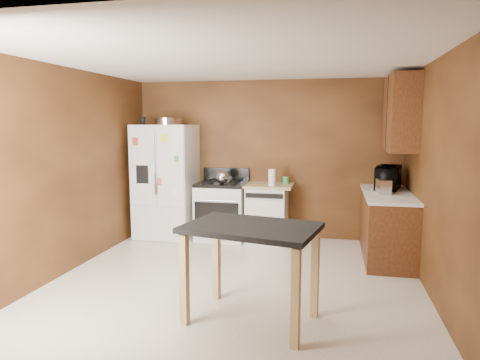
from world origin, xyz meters
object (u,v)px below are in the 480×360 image
(pen_cup, at_px, (143,121))
(island, at_px, (251,241))
(roasting_pan, at_px, (168,121))
(gas_range, at_px, (222,210))
(green_canister, at_px, (286,180))
(microwave, at_px, (388,179))
(refrigerator, at_px, (166,181))
(paper_towel, at_px, (272,178))
(dishwasher, at_px, (267,212))
(kettle, at_px, (222,177))
(toaster, at_px, (384,186))

(pen_cup, relative_size, island, 0.10)
(roasting_pan, bearing_deg, gas_range, 4.15)
(pen_cup, xyz_separation_m, green_canister, (2.23, 0.26, -0.92))
(microwave, relative_size, refrigerator, 0.30)
(green_canister, relative_size, island, 0.09)
(roasting_pan, distance_m, island, 3.41)
(pen_cup, distance_m, microwave, 3.80)
(paper_towel, relative_size, dishwasher, 0.28)
(pen_cup, distance_m, green_canister, 2.43)
(green_canister, distance_m, dishwasher, 0.57)
(dishwasher, bearing_deg, microwave, -5.68)
(kettle, bearing_deg, paper_towel, 0.68)
(green_canister, bearing_deg, gas_range, -173.66)
(paper_towel, relative_size, island, 0.19)
(microwave, bearing_deg, refrigerator, 103.51)
(green_canister, xyz_separation_m, refrigerator, (-1.90, -0.17, -0.05))
(green_canister, relative_size, toaster, 0.44)
(paper_towel, xyz_separation_m, gas_range, (-0.81, 0.13, -0.55))
(refrigerator, height_order, gas_range, refrigerator)
(gas_range, relative_size, dishwasher, 1.24)
(refrigerator, bearing_deg, roasting_pan, -0.99)
(pen_cup, bearing_deg, microwave, -0.04)
(roasting_pan, xyz_separation_m, green_canister, (1.84, 0.17, -0.91))
(dishwasher, bearing_deg, pen_cup, -175.01)
(roasting_pan, height_order, refrigerator, roasting_pan)
(pen_cup, xyz_separation_m, paper_towel, (2.06, 0.01, -0.85))
(dishwasher, bearing_deg, gas_range, -178.06)
(pen_cup, height_order, paper_towel, pen_cup)
(roasting_pan, bearing_deg, paper_towel, -2.50)
(refrigerator, bearing_deg, pen_cup, -165.46)
(kettle, xyz_separation_m, gas_range, (-0.04, 0.14, -0.54))
(kettle, distance_m, refrigerator, 0.96)
(microwave, bearing_deg, gas_range, 101.55)
(kettle, xyz_separation_m, dishwasher, (0.68, 0.17, -0.55))
(island, bearing_deg, microwave, 60.18)
(toaster, bearing_deg, island, -129.02)
(island, bearing_deg, pen_cup, 131.05)
(toaster, height_order, gas_range, gas_range)
(paper_towel, height_order, toaster, paper_towel)
(kettle, bearing_deg, dishwasher, 13.89)
(dishwasher, bearing_deg, green_canister, 17.54)
(roasting_pan, distance_m, gas_range, 1.63)
(kettle, height_order, dishwasher, kettle)
(paper_towel, height_order, green_canister, paper_towel)
(roasting_pan, distance_m, pen_cup, 0.40)
(island, bearing_deg, roasting_pan, 124.78)
(kettle, bearing_deg, refrigerator, 175.04)
(green_canister, height_order, island, green_canister)
(roasting_pan, xyz_separation_m, microwave, (3.32, -0.09, -0.80))
(pen_cup, xyz_separation_m, toaster, (3.61, -0.41, -0.87))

